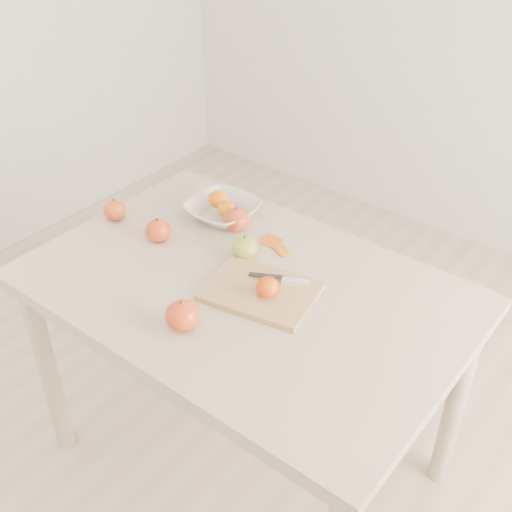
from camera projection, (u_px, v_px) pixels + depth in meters
The scene contains 15 objects.
ground at pixel (247, 458), 2.19m from camera, with size 3.50×3.50×0.00m, color #C6B293.
table at pixel (245, 312), 1.82m from camera, with size 1.20×0.80×0.75m.
cutting_board at pixel (261, 292), 1.72m from camera, with size 0.29×0.21×0.02m, color #AC7D56.
board_tangerine at pixel (268, 287), 1.68m from camera, with size 0.06×0.06×0.05m, color #E33F08.
fruit_bowl at pixel (222, 210), 2.03m from camera, with size 0.22×0.22×0.05m, color silver.
bowl_tangerine_near at pixel (218, 199), 2.04m from camera, with size 0.07×0.07×0.06m, color #D16507.
bowl_tangerine_far at pixel (226, 209), 1.99m from camera, with size 0.06×0.06×0.05m, color #D46707.
orange_peel_a at pixel (271, 242), 1.93m from camera, with size 0.06×0.04×0.00m, color #C4560D.
orange_peel_b at pixel (283, 252), 1.89m from camera, with size 0.04×0.04×0.00m, color orange.
paring_knife at pixel (290, 281), 1.74m from camera, with size 0.16×0.08×0.01m.
apple_green at pixel (245, 248), 1.85m from camera, with size 0.08×0.08×0.07m, color olive.
apple_red_d at pixel (115, 210), 2.02m from camera, with size 0.07×0.07×0.07m, color maroon.
apple_red_b at pixel (158, 230), 1.92m from camera, with size 0.08×0.08×0.07m, color #9C1A05.
apple_red_a at pixel (237, 220), 1.97m from camera, with size 0.08×0.08×0.07m, color maroon.
apple_red_e at pixel (182, 315), 1.60m from camera, with size 0.09×0.09×0.08m, color #A42518.
Camera 1 is at (0.89, -1.07, 1.83)m, focal length 45.00 mm.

